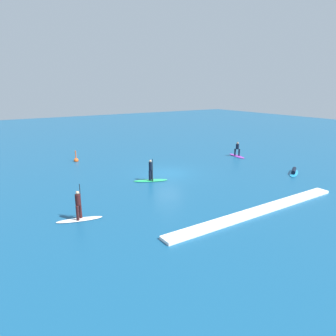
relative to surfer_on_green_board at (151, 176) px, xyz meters
The scene contains 7 objects.
ground_plane 2.79m from the surfer_on_green_board, 25.09° to the left, with size 120.00×120.00×0.00m, color navy.
surfer_on_green_board is the anchor object (origin of this frame).
surfer_on_blue_board 13.22m from the surfer_on_green_board, 22.73° to the right, with size 2.92×2.15×0.44m.
surfer_on_purple_board 13.20m from the surfer_on_green_board, 12.05° to the left, with size 1.19×2.81×1.64m.
surfer_on_white_board 8.60m from the surfer_on_green_board, 149.24° to the right, with size 2.73×1.23×2.26m.
marker_buoy 10.78m from the surfer_on_green_board, 107.48° to the left, with size 0.49×0.49×1.30m.
wave_crest 9.75m from the surfer_on_green_board, 75.16° to the right, with size 14.23×0.90×0.18m, color white.
Camera 1 is at (-14.44, -22.27, 7.66)m, focal length 32.20 mm.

